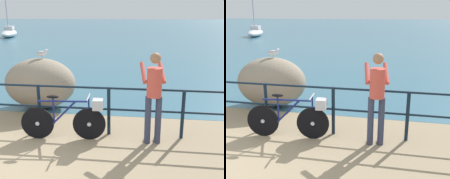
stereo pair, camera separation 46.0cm
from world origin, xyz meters
TOP-DOWN VIEW (x-y plane):
  - ground_plane at (0.00, 20.00)m, footprint 120.00×120.00m
  - sea_surface at (0.00, 47.65)m, footprint 120.00×90.00m
  - promenade_railing at (0.00, 1.61)m, footprint 9.02×0.07m
  - bicycle at (0.77, 1.28)m, footprint 1.70×0.48m
  - person_at_railing at (2.39, 1.33)m, footprint 0.52×0.67m
  - breakwater_boulder_main at (-0.54, 3.06)m, footprint 1.87×1.38m
  - seagull at (-0.46, 3.10)m, footprint 0.32×0.24m
  - sailboat at (-11.70, 23.00)m, footprint 2.47×4.59m

SIDE VIEW (x-z plane):
  - ground_plane at x=0.00m, z-range -0.10..0.00m
  - sea_surface at x=0.00m, z-range 0.00..0.01m
  - sailboat at x=-11.70m, z-range -2.03..2.87m
  - bicycle at x=0.77m, z-range 0.00..0.92m
  - promenade_railing at x=0.00m, z-range 0.13..1.15m
  - breakwater_boulder_main at x=-0.54m, z-range 0.00..1.32m
  - person_at_railing at x=2.39m, z-range 0.10..1.88m
  - seagull at x=-0.46m, z-range 1.35..1.58m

